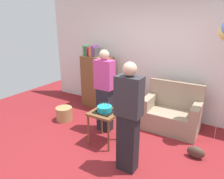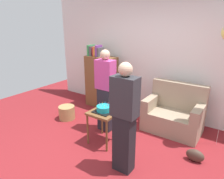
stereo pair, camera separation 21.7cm
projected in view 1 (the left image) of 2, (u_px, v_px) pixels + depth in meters
ground_plane at (108, 155)px, 3.41m from camera, size 8.00×8.00×0.00m
wall_back at (156, 57)px, 4.64m from camera, size 6.00×0.10×2.70m
couch at (172, 113)px, 4.18m from camera, size 1.10×0.70×0.96m
bookshelf at (97, 81)px, 5.17m from camera, size 0.80×0.36×1.57m
side_table at (105, 117)px, 3.62m from camera, size 0.48×0.48×0.61m
birthday_cake at (105, 109)px, 3.57m from camera, size 0.32×0.32×0.17m
person_blowing_candles at (105, 91)px, 3.97m from camera, size 0.36×0.22×1.63m
person_holding_cake at (128, 118)px, 2.85m from camera, size 0.36×0.22×1.63m
wicker_basket at (64, 114)px, 4.58m from camera, size 0.36×0.36×0.30m
handbag at (196, 152)px, 3.32m from camera, size 0.28×0.14×0.20m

